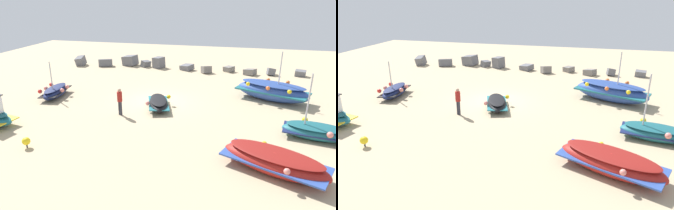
# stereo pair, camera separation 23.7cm
# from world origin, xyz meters

# --- Properties ---
(ground_plane) EXTENTS (49.30, 49.30, 0.00)m
(ground_plane) POSITION_xyz_m (0.00, 0.00, 0.00)
(ground_plane) COLOR tan
(fishing_boat_0) EXTENTS (1.94, 3.32, 2.79)m
(fishing_boat_0) POSITION_xyz_m (-7.75, -0.66, 0.42)
(fishing_boat_0) COLOR navy
(fishing_boat_0) RESTS_ON ground_plane
(fishing_boat_1) EXTENTS (3.66, 2.18, 3.58)m
(fishing_boat_1) POSITION_xyz_m (9.81, -3.59, 0.42)
(fishing_boat_1) COLOR #1E6670
(fishing_boat_1) RESTS_ON ground_plane
(fishing_boat_2) EXTENTS (4.95, 3.44, 1.04)m
(fishing_boat_2) POSITION_xyz_m (7.35, -7.50, 0.52)
(fishing_boat_2) COLOR maroon
(fishing_boat_2) RESTS_ON ground_plane
(fishing_boat_3) EXTENTS (5.52, 3.77, 3.61)m
(fishing_boat_3) POSITION_xyz_m (7.97, 2.32, 0.72)
(fishing_boat_3) COLOR #2D4C9E
(fishing_boat_3) RESTS_ON ground_plane
(fishing_boat_5) EXTENTS (2.16, 3.28, 0.77)m
(fishing_boat_5) POSITION_xyz_m (0.40, -1.16, 0.36)
(fishing_boat_5) COLOR black
(fishing_boat_5) RESTS_ON ground_plane
(person_walking) EXTENTS (0.32, 0.32, 1.77)m
(person_walking) POSITION_xyz_m (-1.65, -2.91, 1.03)
(person_walking) COLOR #2D2D38
(person_walking) RESTS_ON ground_plane
(breakwater_rocks) EXTENTS (23.25, 2.84, 1.28)m
(breakwater_rocks) POSITION_xyz_m (-2.20, 9.99, 0.40)
(breakwater_rocks) COLOR slate
(breakwater_rocks) RESTS_ON ground_plane
(mooring_buoy_0) EXTENTS (0.41, 0.41, 0.56)m
(mooring_buoy_0) POSITION_xyz_m (-4.61, -8.15, 0.35)
(mooring_buoy_0) COLOR #3F3F42
(mooring_buoy_0) RESTS_ON ground_plane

